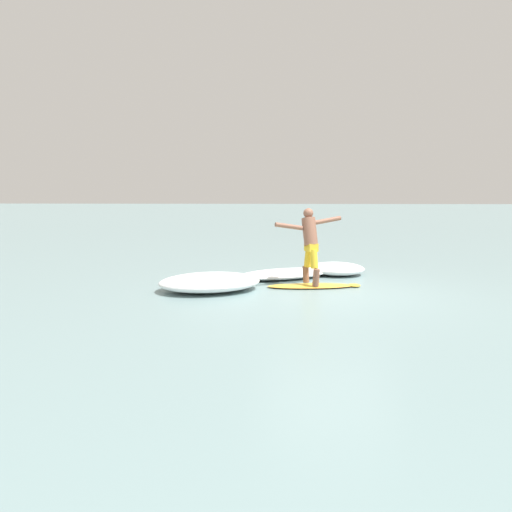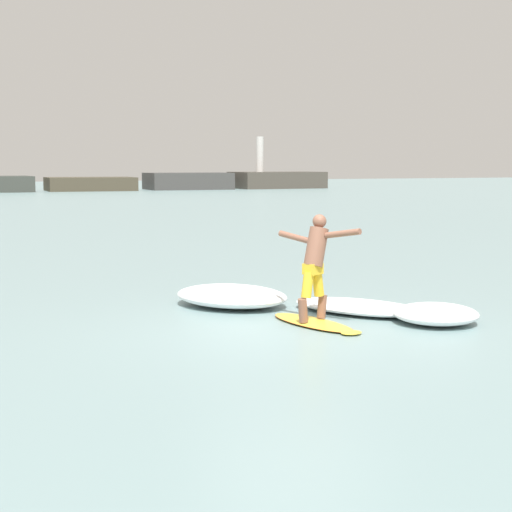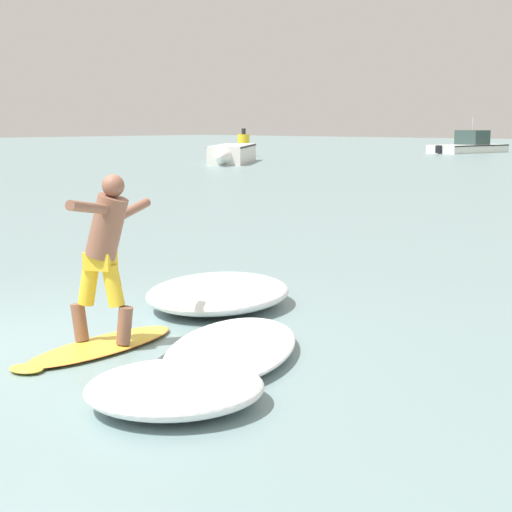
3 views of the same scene
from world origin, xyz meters
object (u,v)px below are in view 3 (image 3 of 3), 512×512
at_px(surfboard, 100,346).
at_px(small_boat_offshore, 470,146).
at_px(fishing_boat_near_jetty, 232,153).
at_px(channel_marker_buoy, 244,145).
at_px(surfer, 106,246).

height_order(surfboard, small_boat_offshore, small_boat_offshore).
height_order(surfboard, fishing_boat_near_jetty, fishing_boat_near_jetty).
relative_size(fishing_boat_near_jetty, channel_marker_buoy, 4.18).
xyz_separation_m(surfboard, surfer, (0.05, 0.06, 0.93)).
relative_size(surfboard, small_boat_offshore, 0.27).
height_order(surfer, small_boat_offshore, small_boat_offshore).
xyz_separation_m(small_boat_offshore, channel_marker_buoy, (-7.26, -15.32, 0.22)).
xyz_separation_m(surfer, channel_marker_buoy, (-30.12, 34.34, -0.26)).
bearing_deg(surfboard, fishing_boat_near_jetty, 131.69).
bearing_deg(channel_marker_buoy, surfboard, -48.84).
xyz_separation_m(surfboard, fishing_boat_near_jetty, (-24.54, 27.55, 0.46)).
height_order(surfer, channel_marker_buoy, channel_marker_buoy).
relative_size(surfboard, channel_marker_buoy, 1.15).
distance_m(fishing_boat_near_jetty, small_boat_offshore, 22.23).
bearing_deg(fishing_boat_near_jetty, channel_marker_buoy, 128.94).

